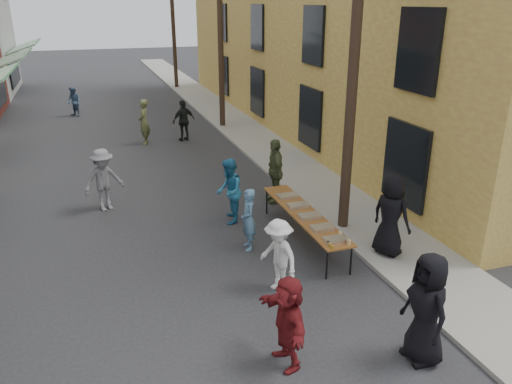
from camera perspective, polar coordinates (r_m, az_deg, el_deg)
ground at (r=9.60m, az=-5.01°, el=-14.99°), size 120.00×120.00×0.00m
sidewalk at (r=24.21m, az=-2.22°, el=7.66°), size 2.20×60.00×0.10m
building_ochre at (r=25.12m, az=12.57°, el=19.10°), size 10.00×28.00×10.00m
utility_pole_near at (r=12.23m, az=11.19°, el=15.33°), size 0.26×0.26×9.00m
utility_pole_mid at (r=23.40m, az=-4.10°, el=18.19°), size 0.26×0.26×9.00m
utility_pole_far at (r=35.12m, az=-9.48°, el=18.89°), size 0.26×0.26×9.00m
serving_table at (r=12.35m, az=5.51°, el=-2.55°), size 0.70×4.00×0.75m
catering_tray_sausage at (r=10.98m, az=9.04°, el=-5.42°), size 0.50×0.33×0.08m
catering_tray_foil_b at (r=11.50m, az=7.55°, el=-4.07°), size 0.50×0.33×0.08m
catering_tray_buns at (r=12.07m, az=6.10°, el=-2.75°), size 0.50×0.33×0.08m
catering_tray_foil_d at (r=12.66m, az=4.78°, el=-1.55°), size 0.50×0.33×0.08m
catering_tray_buns_end at (r=13.26m, az=3.59°, el=-0.45°), size 0.50×0.33×0.08m
condiment_jar_a at (r=10.65m, az=8.73°, el=-6.27°), size 0.07×0.07×0.08m
condiment_jar_b at (r=10.73m, az=8.49°, el=-6.05°), size 0.07×0.07×0.08m
condiment_jar_c at (r=10.81m, az=8.25°, el=-5.82°), size 0.07×0.07×0.08m
cup_stack at (r=10.87m, az=10.59°, el=-5.70°), size 0.08×0.08×0.12m
guest_front_a at (r=8.73m, az=18.91°, el=-12.50°), size 0.62×0.95×1.95m
guest_front_b at (r=11.89m, az=-0.88°, el=-3.16°), size 0.41×0.59×1.53m
guest_front_c at (r=13.30m, az=-3.09°, el=0.08°), size 0.89×1.02×1.77m
guest_front_d at (r=10.21m, az=2.57°, el=-7.30°), size 0.89×1.16×1.58m
guest_front_e at (r=14.66m, az=2.18°, el=2.42°), size 0.55×1.16×1.92m
guest_queue_back at (r=8.30m, az=3.65°, el=-14.57°), size 0.52×1.51×1.61m
server at (r=11.78m, az=15.19°, el=-2.57°), size 0.95×1.11×1.94m
passerby_left at (r=14.73m, az=-17.04°, el=1.33°), size 1.33×1.06×1.80m
passerby_mid at (r=21.62m, az=-8.25°, el=8.08°), size 1.10×0.72×1.75m
passerby_right at (r=21.39m, az=-12.70°, el=7.82°), size 0.59×0.77×1.87m
passerby_far at (r=27.79m, az=-20.09°, el=9.66°), size 0.91×0.94×1.53m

